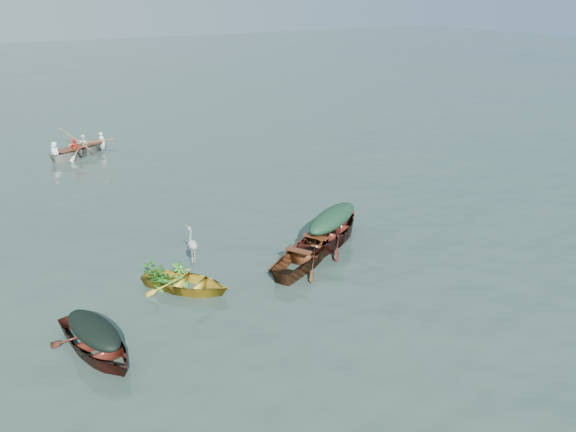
% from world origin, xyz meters
% --- Properties ---
extents(ground, '(140.00, 140.00, 0.00)m').
position_xyz_m(ground, '(0.00, 0.00, 0.00)').
color(ground, '#344940').
rests_on(ground, ground).
extents(yellow_dinghy, '(2.75, 2.90, 0.73)m').
position_xyz_m(yellow_dinghy, '(-3.15, -0.58, 0.00)').
color(yellow_dinghy, '#B98924').
rests_on(yellow_dinghy, ground).
extents(dark_covered_boat, '(2.03, 3.52, 0.81)m').
position_xyz_m(dark_covered_boat, '(-5.59, -2.11, 0.00)').
color(dark_covered_boat, '#551F13').
rests_on(dark_covered_boat, ground).
extents(green_tarp_boat, '(4.52, 3.40, 1.03)m').
position_xyz_m(green_tarp_boat, '(1.44, -0.05, 0.00)').
color(green_tarp_boat, '#491911').
rests_on(green_tarp_boat, ground).
extents(open_wooden_boat, '(4.12, 3.24, 0.93)m').
position_xyz_m(open_wooden_boat, '(0.16, -0.79, 0.00)').
color(open_wooden_boat, brown).
rests_on(open_wooden_boat, ground).
extents(rowed_boat, '(3.91, 2.80, 0.88)m').
position_xyz_m(rowed_boat, '(-3.14, 12.69, 0.00)').
color(rowed_boat, beige).
rests_on(rowed_boat, ground).
extents(dark_tarp_cover, '(1.11, 1.94, 0.40)m').
position_xyz_m(dark_tarp_cover, '(-5.59, -2.11, 0.60)').
color(dark_tarp_cover, black).
rests_on(dark_tarp_cover, dark_covered_boat).
extents(green_tarp_cover, '(2.48, 1.87, 0.52)m').
position_xyz_m(green_tarp_cover, '(1.44, -0.05, 0.78)').
color(green_tarp_cover, '#15331F').
rests_on(green_tarp_cover, green_tarp_boat).
extents(thwart_benches, '(2.13, 1.73, 0.04)m').
position_xyz_m(thwart_benches, '(0.16, -0.79, 0.49)').
color(thwart_benches, '#472010').
rests_on(thwart_benches, open_wooden_boat).
extents(heron, '(0.47, 0.49, 0.92)m').
position_xyz_m(heron, '(-2.77, -0.18, 0.82)').
color(heron, '#9FA4A8').
rests_on(heron, yellow_dinghy).
extents(dinghy_weeds, '(1.12, 1.14, 0.60)m').
position_xyz_m(dinghy_weeds, '(-3.50, -0.15, 0.66)').
color(dinghy_weeds, '#2A661A').
rests_on(dinghy_weeds, yellow_dinghy).
extents(rowers, '(2.84, 2.16, 0.76)m').
position_xyz_m(rowers, '(-3.14, 12.69, 0.82)').
color(rowers, silver).
rests_on(rowers, rowed_boat).
extents(oars, '(1.75, 2.58, 0.06)m').
position_xyz_m(oars, '(-3.14, 12.69, 0.47)').
color(oars, '#936037').
rests_on(oars, rowed_boat).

